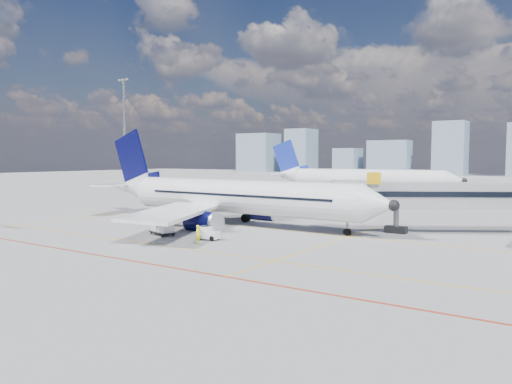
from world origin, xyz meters
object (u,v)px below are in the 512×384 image
second_aircraft (359,179)px  baggage_tug (208,233)px  belt_loader (156,219)px  main_aircraft (227,197)px  ramp_worker (198,235)px  cargo_dolly (162,226)px

second_aircraft → baggage_tug: size_ratio=20.53×
second_aircraft → belt_loader: size_ratio=7.02×
second_aircraft → belt_loader: second_aircraft is taller
main_aircraft → second_aircraft: (-5.56, 52.75, -0.00)m
main_aircraft → belt_loader: 8.71m
baggage_tug → ramp_worker: 2.48m
main_aircraft → baggage_tug: size_ratio=19.92×
cargo_dolly → main_aircraft: bearing=106.4°
second_aircraft → cargo_dolly: 63.27m
belt_loader → main_aircraft: bearing=48.7°
cargo_dolly → ramp_worker: size_ratio=1.93×
main_aircraft → baggage_tug: 11.54m
belt_loader → cargo_dolly: bearing=-29.1°
second_aircraft → ramp_worker: (11.67, -65.00, -2.35)m
baggage_tug → cargo_dolly: bearing=179.1°
second_aircraft → baggage_tug: 63.66m
baggage_tug → ramp_worker: bearing=-74.5°
second_aircraft → ramp_worker: size_ratio=23.95×
baggage_tug → cargo_dolly: 5.67m
ramp_worker → belt_loader: bearing=64.8°
ramp_worker → second_aircraft: bearing=14.4°
belt_loader → ramp_worker: bearing=-18.7°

